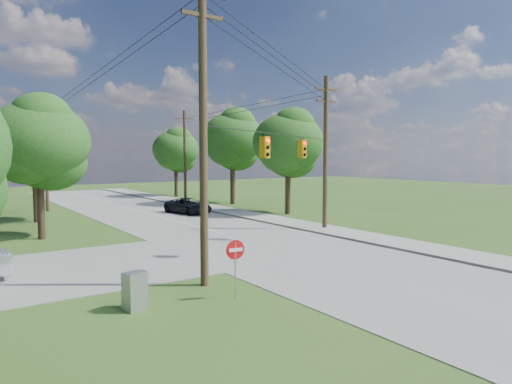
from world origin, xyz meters
TOP-DOWN VIEW (x-y plane):
  - ground at (0.00, 0.00)m, footprint 140.00×140.00m
  - main_road at (2.00, 5.00)m, footprint 10.00×100.00m
  - sidewalk_east at (8.70, 5.00)m, footprint 2.60×100.00m
  - pole_sw at (-4.60, 0.40)m, footprint 2.00×0.32m
  - pole_ne at (8.90, 8.00)m, footprint 2.00×0.32m
  - pole_north_e at (8.90, 30.00)m, footprint 2.00×0.32m
  - pole_north_w at (-5.00, 30.00)m, footprint 2.00×0.32m
  - power_lines at (1.50, 11.54)m, footprint 13.93×29.62m
  - traffic_signals at (2.55, 4.43)m, footprint 4.91×3.27m
  - tree_w_near at (-8.00, 15.00)m, footprint 6.00×6.00m
  - tree_w_mid at (-7.00, 23.00)m, footprint 6.40×6.40m
  - tree_e_near at (12.00, 16.00)m, footprint 6.20×6.20m
  - tree_e_mid at (12.50, 26.00)m, footprint 6.60×6.60m
  - tree_e_far at (11.50, 38.00)m, footprint 5.80×5.80m
  - car_main_north at (4.90, 21.17)m, footprint 3.14×5.14m
  - control_cabinet at (-7.85, -0.84)m, footprint 0.82×0.69m
  - do_not_enter_sign at (-4.52, -1.75)m, footprint 0.70×0.13m

SIDE VIEW (x-z plane):
  - ground at x=0.00m, z-range 0.00..0.00m
  - main_road at x=2.00m, z-range 0.00..0.03m
  - sidewalk_east at x=8.70m, z-range 0.00..0.12m
  - control_cabinet at x=-7.85m, z-range 0.00..1.26m
  - car_main_north at x=4.90m, z-range 0.03..1.36m
  - do_not_enter_sign at x=-4.52m, z-range 0.50..2.62m
  - pole_north_e at x=8.90m, z-range 0.13..10.13m
  - pole_north_w at x=-5.00m, z-range 0.13..10.13m
  - pole_ne at x=8.90m, z-range 0.22..10.72m
  - traffic_signals at x=2.55m, z-range 4.97..6.02m
  - tree_e_far at x=11.50m, z-range 1.76..10.08m
  - tree_w_near at x=-8.00m, z-range 1.72..10.12m
  - pole_sw at x=-4.60m, z-range 0.23..12.23m
  - tree_e_near at x=12.00m, z-range 1.85..10.66m
  - tree_w_mid at x=-7.00m, z-range 1.97..11.19m
  - tree_e_mid at x=12.50m, z-range 2.09..11.73m
  - power_lines at x=1.50m, z-range 6.69..11.62m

